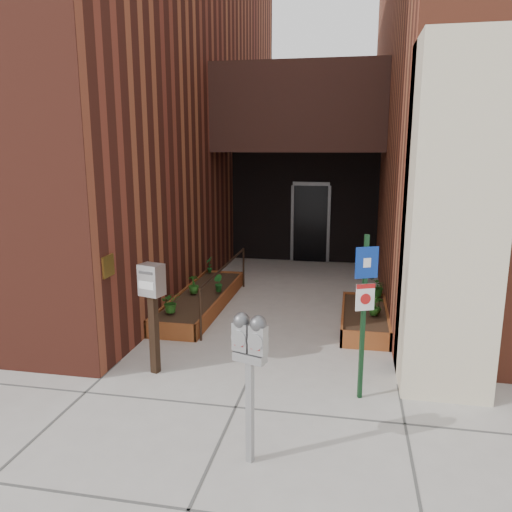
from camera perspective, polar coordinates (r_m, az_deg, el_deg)
The scene contains 15 objects.
ground at distance 7.24m, azimuth -0.52°, elevation -13.12°, with size 80.00×80.00×0.00m, color #9E9991.
architecture at distance 13.52m, azimuth 4.80°, elevation 20.21°, with size 20.00×14.60×10.00m.
planter_left at distance 10.00m, azimuth -6.20°, elevation -5.10°, with size 0.90×3.60×0.30m.
planter_right at distance 9.11m, azimuth 12.28°, elevation -7.05°, with size 0.80×2.20×0.30m.
handrail at distance 9.65m, azimuth -3.53°, elevation -1.89°, with size 0.04×3.34×0.90m.
parking_meter at distance 4.88m, azimuth -0.72°, elevation -10.58°, with size 0.36×0.23×1.56m.
sign_post at distance 6.21m, azimuth 12.29°, elevation -4.98°, with size 0.27×0.13×2.10m.
payment_dropbox at distance 6.98m, azimuth -11.77°, elevation -4.42°, with size 0.36×0.31×1.57m.
shrub_left_a at distance 8.81m, azimuth -9.69°, elevation -5.21°, with size 0.33×0.33×0.37m, color #245A19.
shrub_left_b at distance 9.95m, azimuth -4.36°, elevation -3.11°, with size 0.19×0.19×0.34m, color #164F1A.
shrub_left_c at distance 9.88m, azimuth -7.14°, elevation -3.21°, with size 0.20×0.20×0.36m, color #245E1A.
shrub_left_d at distance 11.46m, azimuth -5.34°, elevation -0.98°, with size 0.20×0.20×0.37m, color #18561E.
shrub_right_a at distance 8.79m, azimuth 13.36°, elevation -5.55°, with size 0.18×0.18×0.33m, color #1F5518.
shrub_right_b at distance 8.90m, azimuth 13.88°, elevation -5.43°, with size 0.16×0.16×0.31m, color #215518.
shrub_right_c at distance 9.88m, azimuth 13.72°, elevation -3.46°, with size 0.33×0.33×0.37m, color #1C5117.
Camera 1 is at (1.30, -6.41, 3.11)m, focal length 35.00 mm.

